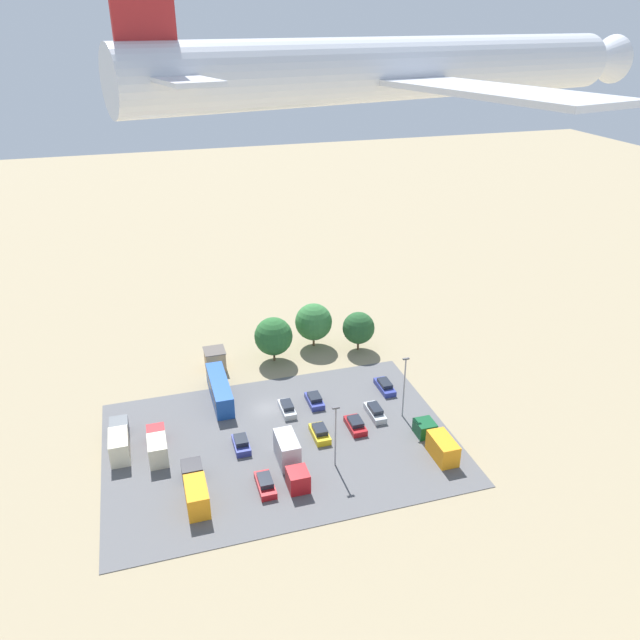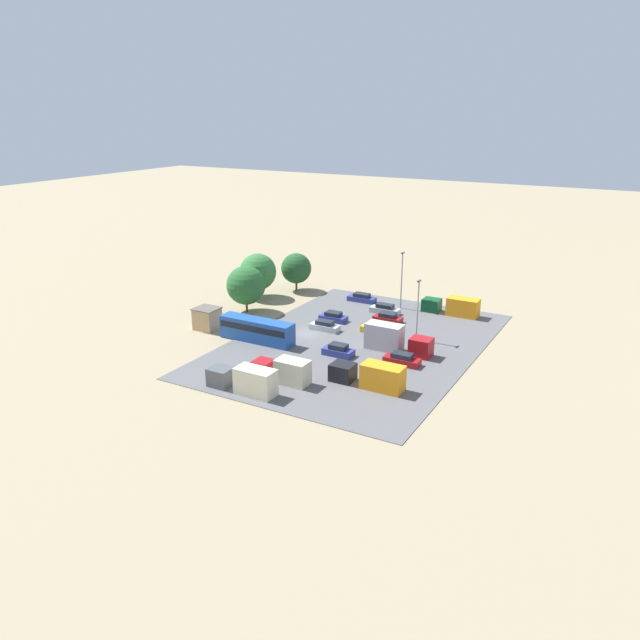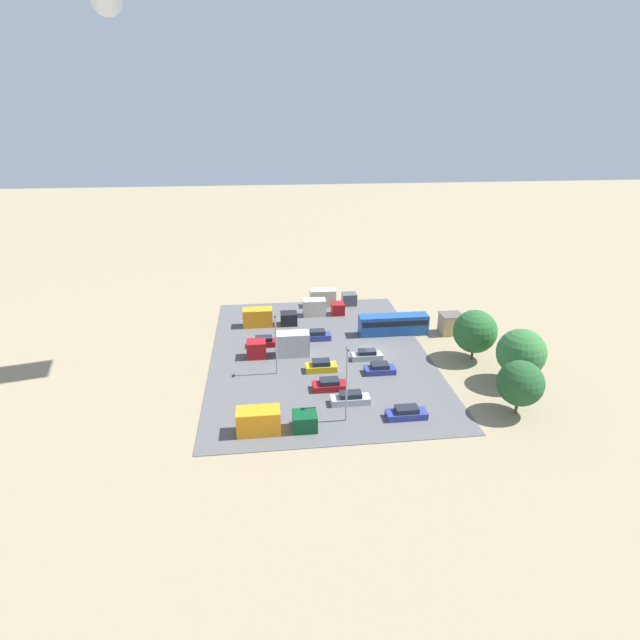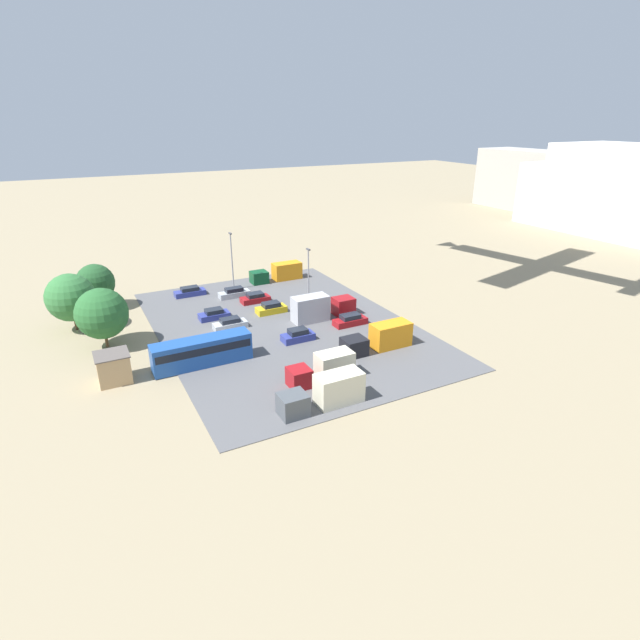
# 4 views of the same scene
# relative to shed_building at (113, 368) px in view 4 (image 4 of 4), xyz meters

# --- Properties ---
(ground_plane) EXTENTS (400.00, 400.00, 0.00)m
(ground_plane) POSITION_rel_shed_building_xyz_m (-5.30, 13.65, -1.63)
(ground_plane) COLOR gray
(parking_lot_surface) EXTENTS (44.82, 31.51, 0.08)m
(parking_lot_surface) POSITION_rel_shed_building_xyz_m (-5.30, 21.86, -1.59)
(parking_lot_surface) COLOR #565659
(parking_lot_surface) RESTS_ON ground
(shed_building) EXTENTS (3.28, 3.46, 3.23)m
(shed_building) POSITION_rel_shed_building_xyz_m (0.00, 0.00, 0.00)
(shed_building) COLOR tan
(shed_building) RESTS_ON ground
(bus) EXTENTS (2.51, 11.05, 3.16)m
(bus) POSITION_rel_shed_building_xyz_m (0.65, 9.28, 0.16)
(bus) COLOR #1E4C9E
(bus) RESTS_ON ground
(parked_car_0) EXTENTS (1.87, 4.60, 1.49)m
(parked_car_0) POSITION_rel_shed_building_xyz_m (-1.54, 29.95, -0.93)
(parked_car_0) COLOR maroon
(parked_car_0) RESTS_ON ground
(parked_car_1) EXTENTS (1.99, 4.32, 1.43)m
(parked_car_1) POSITION_rel_shed_building_xyz_m (-15.74, 21.81, -0.95)
(parked_car_1) COLOR maroon
(parked_car_1) RESTS_ON ground
(parked_car_2) EXTENTS (1.75, 4.43, 1.44)m
(parked_car_2) POSITION_rel_shed_building_xyz_m (-7.88, 15.29, -0.95)
(parked_car_2) COLOR #ADB2B7
(parked_car_2) RESTS_ON ground
(parked_car_3) EXTENTS (1.93, 4.28, 1.55)m
(parked_car_3) POSITION_rel_shed_building_xyz_m (-10.57, 22.25, -0.90)
(parked_car_3) COLOR gold
(parked_car_3) RESTS_ON ground
(parked_car_4) EXTENTS (1.91, 4.07, 1.56)m
(parked_car_4) POSITION_rel_shed_building_xyz_m (-0.21, 21.56, -0.90)
(parked_car_4) COLOR navy
(parked_car_4) RESTS_ON ground
(parked_car_5) EXTENTS (1.72, 4.76, 1.50)m
(parked_car_5) POSITION_rel_shed_building_xyz_m (-19.39, 19.74, -0.92)
(parked_car_5) COLOR #ADB2B7
(parked_car_5) RESTS_ON ground
(parked_car_6) EXTENTS (1.82, 4.72, 1.41)m
(parked_car_6) POSITION_rel_shed_building_xyz_m (-23.26, 13.83, -0.96)
(parked_car_6) COLOR navy
(parked_car_6) RESTS_ON ground
(parked_car_7) EXTENTS (1.95, 4.16, 1.41)m
(parked_car_7) POSITION_rel_shed_building_xyz_m (-12.17, 14.40, -0.96)
(parked_car_7) COLOR navy
(parked_car_7) RESTS_ON ground
(parked_truck_0) EXTENTS (2.43, 9.05, 3.52)m
(parked_truck_0) POSITION_rel_shed_building_xyz_m (-5.24, 27.31, 0.06)
(parked_truck_0) COLOR maroon
(parked_truck_0) RESTS_ON ground
(parked_truck_1) EXTENTS (2.32, 7.23, 2.91)m
(parked_truck_1) POSITION_rel_shed_building_xyz_m (10.15, 19.79, -0.22)
(parked_truck_1) COLOR maroon
(parked_truck_1) RESTS_ON ground
(parked_truck_2) EXTENTS (2.37, 8.56, 3.11)m
(parked_truck_2) POSITION_rel_shed_building_xyz_m (14.73, 17.52, -0.13)
(parked_truck_2) COLOR #4C5156
(parked_truck_2) RESTS_ON ground
(parked_truck_3) EXTENTS (2.44, 8.84, 2.83)m
(parked_truck_3) POSITION_rel_shed_building_xyz_m (-24.11, 29.37, -0.25)
(parked_truck_3) COLOR #0C4723
(parked_truck_3) RESTS_ON ground
(parked_truck_4) EXTENTS (2.43, 8.94, 2.98)m
(parked_truck_4) POSITION_rel_shed_building_xyz_m (6.48, 29.37, -0.18)
(parked_truck_4) COLOR black
(parked_truck_4) RESTS_ON ground
(tree_near_shed) EXTENTS (6.21, 6.21, 7.59)m
(tree_near_shed) POSITION_rel_shed_building_xyz_m (-17.05, -2.75, 2.85)
(tree_near_shed) COLOR brown
(tree_near_shed) RESTS_ON ground
(tree_apron_mid) EXTENTS (5.33, 5.33, 6.70)m
(tree_apron_mid) POSITION_rel_shed_building_xyz_m (-23.77, 0.73, 2.41)
(tree_apron_mid) COLOR brown
(tree_apron_mid) RESTS_ON ground
(tree_apron_far) EXTENTS (6.14, 6.14, 7.44)m
(tree_apron_far) POSITION_rel_shed_building_xyz_m (-9.50, 0.22, 2.74)
(tree_apron_far) COLOR brown
(tree_apron_far) RESTS_ON ground
(light_pole_lot_centre) EXTENTS (0.90, 0.28, 9.21)m
(light_pole_lot_centre) POSITION_rel_shed_building_xyz_m (-23.02, 20.88, 3.49)
(light_pole_lot_centre) COLOR gray
(light_pole_lot_centre) RESTS_ON ground
(light_pole_lot_edge) EXTENTS (0.90, 0.28, 8.58)m
(light_pole_lot_edge) POSITION_rel_shed_building_xyz_m (-10.74, 28.31, 3.17)
(light_pole_lot_edge) COLOR gray
(light_pole_lot_edge) RESTS_ON ground
(horizon_terminal_block) EXTENTS (42.07, 12.09, 15.05)m
(horizon_terminal_block) POSITION_rel_shed_building_xyz_m (-21.75, 111.02, 5.90)
(horizon_terminal_block) COLOR silver
(horizon_terminal_block) RESTS_ON ground
(horizon_office_block) EXTENTS (30.99, 12.90, 16.83)m
(horizon_office_block) POSITION_rel_shed_building_xyz_m (-54.07, 122.75, 6.79)
(horizon_office_block) COLOR #ADA89E
(horizon_office_block) RESTS_ON ground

